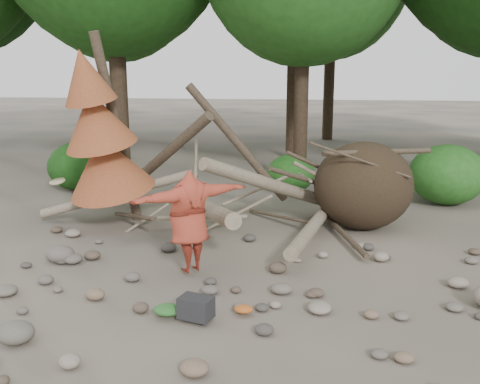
# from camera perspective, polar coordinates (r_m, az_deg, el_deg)

# --- Properties ---
(ground) EXTENTS (120.00, 120.00, 0.00)m
(ground) POSITION_cam_1_polar(r_m,az_deg,el_deg) (8.55, -3.04, -11.38)
(ground) COLOR #514C44
(ground) RESTS_ON ground
(deadfall_pile) EXTENTS (8.55, 5.24, 3.30)m
(deadfall_pile) POSITION_cam_1_polar(r_m,az_deg,el_deg) (12.16, 10.30, 0.50)
(deadfall_pile) COLOR #332619
(deadfall_pile) RESTS_ON ground
(dead_conifer) EXTENTS (2.06, 2.16, 4.35)m
(dead_conifer) POSITION_cam_1_polar(r_m,az_deg,el_deg) (12.05, -14.65, 5.78)
(dead_conifer) COLOR #4C3F30
(dead_conifer) RESTS_ON ground
(bush_left) EXTENTS (1.80, 1.80, 1.44)m
(bush_left) POSITION_cam_1_polar(r_m,az_deg,el_deg) (16.68, -16.85, 2.66)
(bush_left) COLOR #184712
(bush_left) RESTS_ON ground
(bush_mid) EXTENTS (1.40, 1.40, 1.12)m
(bush_mid) POSITION_cam_1_polar(r_m,az_deg,el_deg) (15.74, 5.44, 1.99)
(bush_mid) COLOR #215A1A
(bush_mid) RESTS_ON ground
(bush_right) EXTENTS (2.00, 2.00, 1.60)m
(bush_right) POSITION_cam_1_polar(r_m,az_deg,el_deg) (15.27, 21.23, 1.75)
(bush_right) COLOR #2A6A21
(bush_right) RESTS_ON ground
(frisbee_thrower) EXTENTS (3.51, 1.92, 1.79)m
(frisbee_thrower) POSITION_cam_1_polar(r_m,az_deg,el_deg) (9.23, -5.46, -3.12)
(frisbee_thrower) COLOR #9D3423
(frisbee_thrower) RESTS_ON ground
(backpack) EXTENTS (0.53, 0.43, 0.31)m
(backpack) POSITION_cam_1_polar(r_m,az_deg,el_deg) (7.82, -4.71, -12.58)
(backpack) COLOR black
(backpack) RESTS_ON ground
(cloth_green) EXTENTS (0.40, 0.33, 0.15)m
(cloth_green) POSITION_cam_1_polar(r_m,az_deg,el_deg) (8.00, -7.73, -12.66)
(cloth_green) COLOR #2A6227
(cloth_green) RESTS_ON ground
(cloth_orange) EXTENTS (0.28, 0.23, 0.10)m
(cloth_orange) POSITION_cam_1_polar(r_m,az_deg,el_deg) (8.01, 0.38, -12.70)
(cloth_orange) COLOR #AF541E
(cloth_orange) RESTS_ON ground
(boulder_front_left) EXTENTS (0.49, 0.44, 0.30)m
(boulder_front_left) POSITION_cam_1_polar(r_m,az_deg,el_deg) (7.83, -22.85, -13.64)
(boulder_front_left) COLOR #655F54
(boulder_front_left) RESTS_ON ground
(boulder_mid_left) EXTENTS (0.53, 0.48, 0.32)m
(boulder_mid_left) POSITION_cam_1_polar(r_m,az_deg,el_deg) (10.59, -18.64, -6.28)
(boulder_mid_left) COLOR #665C55
(boulder_mid_left) RESTS_ON ground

